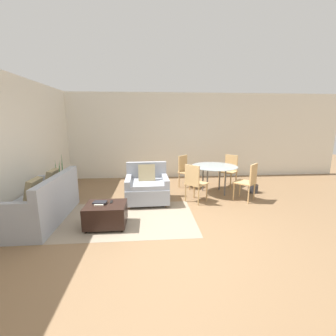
{
  "coord_description": "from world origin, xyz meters",
  "views": [
    {
      "loc": [
        -0.45,
        -3.46,
        1.86
      ],
      "look_at": [
        -0.02,
        1.83,
        0.75
      ],
      "focal_mm": 24.0,
      "sensor_mm": 36.0,
      "label": 1
    }
  ],
  "objects": [
    {
      "name": "armchair",
      "position": [
        -0.53,
        1.6,
        0.34
      ],
      "size": [
        0.99,
        0.94,
        0.88
      ],
      "color": "#999EA8",
      "rests_on": "ground_plane"
    },
    {
      "name": "dining_chair_far_left",
      "position": [
        0.56,
        2.74,
        0.52
      ],
      "size": [
        0.59,
        0.59,
        0.9
      ],
      "color": "tan",
      "rests_on": "ground_plane"
    },
    {
      "name": "dining_table",
      "position": [
        1.2,
        2.1,
        0.65
      ],
      "size": [
        1.18,
        1.18,
        0.73
      ],
      "color": "#99A8AD",
      "rests_on": "ground_plane"
    },
    {
      "name": "wall_left",
      "position": [
        -3.06,
        1.5,
        1.38
      ],
      "size": [
        0.06,
        12.0,
        2.75
      ],
      "color": "silver",
      "rests_on": "ground_plane"
    },
    {
      "name": "tv_remote_primary",
      "position": [
        -1.17,
        0.49,
        0.42
      ],
      "size": [
        0.06,
        0.15,
        0.01
      ],
      "color": "black",
      "rests_on": "ottoman"
    },
    {
      "name": "potted_plant_small",
      "position": [
        2.26,
        2.06,
        0.16
      ],
      "size": [
        0.25,
        0.25,
        0.7
      ],
      "color": "#333338",
      "rests_on": "ground_plane"
    },
    {
      "name": "dining_chair_near_left",
      "position": [
        0.56,
        1.45,
        0.52
      ],
      "size": [
        0.59,
        0.59,
        0.9
      ],
      "color": "tan",
      "rests_on": "ground_plane"
    },
    {
      "name": "dining_chair_near_right",
      "position": [
        1.84,
        1.45,
        0.52
      ],
      "size": [
        0.59,
        0.59,
        0.9
      ],
      "color": "tan",
      "rests_on": "ground_plane"
    },
    {
      "name": "ground_plane",
      "position": [
        0.0,
        0.0,
        0.0
      ],
      "size": [
        20.0,
        20.0,
        0.0
      ],
      "primitive_type": "plane",
      "color": "brown"
    },
    {
      "name": "book_stack",
      "position": [
        -1.35,
        0.4,
        0.44
      ],
      "size": [
        0.25,
        0.2,
        0.04
      ],
      "color": "beige",
      "rests_on": "ottoman"
    },
    {
      "name": "potted_plant",
      "position": [
        -2.7,
        2.2,
        0.21
      ],
      "size": [
        0.36,
        0.36,
        1.08
      ],
      "color": "#333338",
      "rests_on": "ground_plane"
    },
    {
      "name": "dining_chair_far_right",
      "position": [
        1.84,
        2.74,
        0.52
      ],
      "size": [
        0.59,
        0.59,
        0.9
      ],
      "color": "tan",
      "rests_on": "ground_plane"
    },
    {
      "name": "area_rug",
      "position": [
        -0.89,
        0.67,
        0.0
      ],
      "size": [
        2.57,
        1.72,
        0.01
      ],
      "color": "gray",
      "rests_on": "ground_plane"
    },
    {
      "name": "wall_back",
      "position": [
        0.0,
        3.95,
        1.38
      ],
      "size": [
        12.0,
        0.06,
        2.75
      ],
      "color": "silver",
      "rests_on": "ground_plane"
    },
    {
      "name": "ottoman",
      "position": [
        -1.25,
        0.38,
        0.23
      ],
      "size": [
        0.71,
        0.58,
        0.42
      ],
      "color": "black",
      "rests_on": "ground_plane"
    },
    {
      "name": "couch",
      "position": [
        -2.5,
        0.74,
        0.3
      ],
      "size": [
        0.88,
        1.86,
        0.9
      ],
      "color": "#999EA8",
      "rests_on": "ground_plane"
    }
  ]
}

